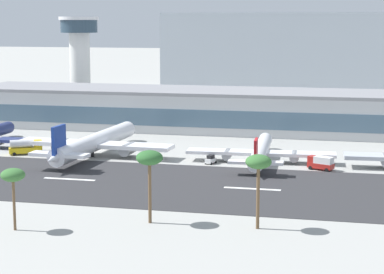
{
  "coord_description": "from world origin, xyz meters",
  "views": [
    {
      "loc": [
        62.04,
        -148.81,
        35.18
      ],
      "look_at": [
        21.29,
        29.46,
        4.92
      ],
      "focal_mm": 66.89,
      "sensor_mm": 36.0,
      "label": 1
    }
  ],
  "objects_px": {
    "service_fuel_truck_2": "(26,147)",
    "palm_tree_0": "(258,164)",
    "service_baggage_tug_1": "(211,160)",
    "service_box_truck_0": "(321,163)",
    "control_tower": "(80,54)",
    "terminal_building": "(215,110)",
    "palm_tree_3": "(13,176)",
    "airliner_navy_tail_gate_1": "(93,143)",
    "palm_tree_1": "(149,160)",
    "distant_hotel_block": "(288,52)",
    "airliner_red_tail_gate_2": "(260,152)"
  },
  "relations": [
    {
      "from": "service_fuel_truck_2",
      "to": "palm_tree_0",
      "type": "relative_size",
      "value": 0.68
    },
    {
      "from": "service_baggage_tug_1",
      "to": "service_box_truck_0",
      "type": "bearing_deg",
      "value": -76.28
    },
    {
      "from": "control_tower",
      "to": "service_box_truck_0",
      "type": "relative_size",
      "value": 5.58
    },
    {
      "from": "terminal_building",
      "to": "palm_tree_3",
      "type": "relative_size",
      "value": 14.96
    },
    {
      "from": "airliner_navy_tail_gate_1",
      "to": "palm_tree_1",
      "type": "height_order",
      "value": "palm_tree_1"
    },
    {
      "from": "distant_hotel_block",
      "to": "palm_tree_1",
      "type": "distance_m",
      "value": 238.62
    },
    {
      "from": "service_box_truck_0",
      "to": "palm_tree_1",
      "type": "xyz_separation_m",
      "value": [
        -26.86,
        -51.52,
        9.43
      ]
    },
    {
      "from": "airliner_navy_tail_gate_1",
      "to": "service_fuel_truck_2",
      "type": "xyz_separation_m",
      "value": [
        -18.37,
        -0.95,
        -1.42
      ]
    },
    {
      "from": "airliner_navy_tail_gate_1",
      "to": "palm_tree_1",
      "type": "bearing_deg",
      "value": -147.15
    },
    {
      "from": "terminal_building",
      "to": "service_baggage_tug_1",
      "type": "distance_m",
      "value": 55.38
    },
    {
      "from": "airliner_red_tail_gate_2",
      "to": "palm_tree_1",
      "type": "distance_m",
      "value": 58.39
    },
    {
      "from": "palm_tree_0",
      "to": "palm_tree_3",
      "type": "height_order",
      "value": "palm_tree_0"
    },
    {
      "from": "control_tower",
      "to": "airliner_navy_tail_gate_1",
      "type": "distance_m",
      "value": 90.03
    },
    {
      "from": "control_tower",
      "to": "palm_tree_3",
      "type": "relative_size",
      "value": 3.39
    },
    {
      "from": "control_tower",
      "to": "palm_tree_3",
      "type": "xyz_separation_m",
      "value": [
        45.59,
        -145.17,
        -12.92
      ]
    },
    {
      "from": "service_box_truck_0",
      "to": "palm_tree_1",
      "type": "height_order",
      "value": "palm_tree_1"
    },
    {
      "from": "terminal_building",
      "to": "service_fuel_truck_2",
      "type": "distance_m",
      "value": 66.73
    },
    {
      "from": "airliner_navy_tail_gate_1",
      "to": "service_box_truck_0",
      "type": "xyz_separation_m",
      "value": [
        58.28,
        -3.7,
        -1.66
      ]
    },
    {
      "from": "terminal_building",
      "to": "palm_tree_1",
      "type": "bearing_deg",
      "value": -84.97
    },
    {
      "from": "control_tower",
      "to": "palm_tree_1",
      "type": "bearing_deg",
      "value": -63.9
    },
    {
      "from": "control_tower",
      "to": "palm_tree_0",
      "type": "bearing_deg",
      "value": -57.73
    },
    {
      "from": "palm_tree_0",
      "to": "palm_tree_3",
      "type": "distance_m",
      "value": 41.07
    },
    {
      "from": "terminal_building",
      "to": "service_box_truck_0",
      "type": "relative_size",
      "value": 24.61
    },
    {
      "from": "distant_hotel_block",
      "to": "palm_tree_0",
      "type": "height_order",
      "value": "distant_hotel_block"
    },
    {
      "from": "control_tower",
      "to": "airliner_navy_tail_gate_1",
      "type": "xyz_separation_m",
      "value": [
        35.2,
        -80.72,
        -18.71
      ]
    },
    {
      "from": "airliner_red_tail_gate_2",
      "to": "palm_tree_0",
      "type": "height_order",
      "value": "palm_tree_0"
    },
    {
      "from": "terminal_building",
      "to": "palm_tree_1",
      "type": "xyz_separation_m",
      "value": [
        9.44,
        -107.23,
        4.77
      ]
    },
    {
      "from": "airliner_navy_tail_gate_1",
      "to": "palm_tree_1",
      "type": "relative_size",
      "value": 4.03
    },
    {
      "from": "service_box_truck_0",
      "to": "palm_tree_0",
      "type": "bearing_deg",
      "value": 104.21
    },
    {
      "from": "control_tower",
      "to": "service_baggage_tug_1",
      "type": "bearing_deg",
      "value": -51.2
    },
    {
      "from": "airliner_red_tail_gate_2",
      "to": "distant_hotel_block",
      "type": "bearing_deg",
      "value": -0.0
    },
    {
      "from": "terminal_building",
      "to": "control_tower",
      "type": "relative_size",
      "value": 4.41
    },
    {
      "from": "distant_hotel_block",
      "to": "service_box_truck_0",
      "type": "bearing_deg",
      "value": -82.24
    },
    {
      "from": "service_box_truck_0",
      "to": "service_fuel_truck_2",
      "type": "xyz_separation_m",
      "value": [
        -76.64,
        2.75,
        0.24
      ]
    },
    {
      "from": "distant_hotel_block",
      "to": "palm_tree_3",
      "type": "relative_size",
      "value": 11.26
    },
    {
      "from": "airliner_navy_tail_gate_1",
      "to": "service_fuel_truck_2",
      "type": "height_order",
      "value": "airliner_navy_tail_gate_1"
    },
    {
      "from": "service_box_truck_0",
      "to": "distant_hotel_block",
      "type": "bearing_deg",
      "value": -58.99
    },
    {
      "from": "airliner_navy_tail_gate_1",
      "to": "terminal_building",
      "type": "bearing_deg",
      "value": -19.69
    },
    {
      "from": "palm_tree_0",
      "to": "palm_tree_1",
      "type": "distance_m",
      "value": 18.8
    },
    {
      "from": "palm_tree_0",
      "to": "service_fuel_truck_2",
      "type": "bearing_deg",
      "value": 142.0
    },
    {
      "from": "palm_tree_0",
      "to": "palm_tree_3",
      "type": "relative_size",
      "value": 1.21
    },
    {
      "from": "service_baggage_tug_1",
      "to": "palm_tree_3",
      "type": "xyz_separation_m",
      "value": [
        -21.15,
        -62.18,
        8.2
      ]
    },
    {
      "from": "service_fuel_truck_2",
      "to": "palm_tree_0",
      "type": "distance_m",
      "value": 87.48
    },
    {
      "from": "distant_hotel_block",
      "to": "palm_tree_0",
      "type": "bearing_deg",
      "value": -85.81
    },
    {
      "from": "palm_tree_0",
      "to": "service_box_truck_0",
      "type": "bearing_deg",
      "value": 80.96
    },
    {
      "from": "service_box_truck_0",
      "to": "palm_tree_3",
      "type": "relative_size",
      "value": 0.61
    },
    {
      "from": "control_tower",
      "to": "service_baggage_tug_1",
      "type": "distance_m",
      "value": 108.57
    },
    {
      "from": "palm_tree_1",
      "to": "airliner_navy_tail_gate_1",
      "type": "bearing_deg",
      "value": 119.64
    },
    {
      "from": "palm_tree_3",
      "to": "service_baggage_tug_1",
      "type": "bearing_deg",
      "value": 71.22
    },
    {
      "from": "airliner_red_tail_gate_2",
      "to": "service_baggage_tug_1",
      "type": "distance_m",
      "value": 12.43
    }
  ]
}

